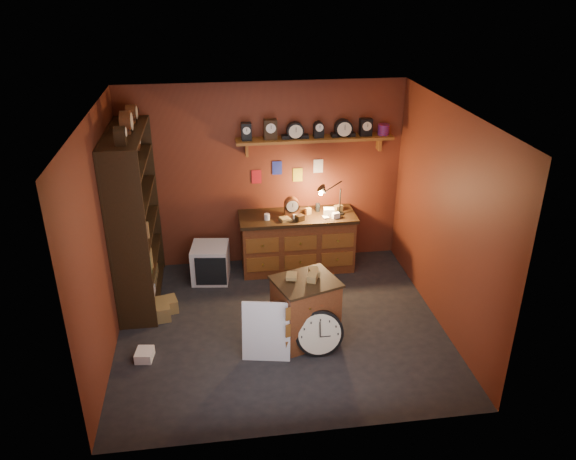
% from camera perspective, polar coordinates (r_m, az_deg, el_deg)
% --- Properties ---
extents(floor, '(4.00, 4.00, 0.00)m').
position_cam_1_polar(floor, '(7.16, -0.74, -9.70)').
color(floor, black).
rests_on(floor, ground).
extents(room_shell, '(4.02, 3.62, 2.71)m').
position_cam_1_polar(room_shell, '(6.44, -0.55, 3.54)').
color(room_shell, maroon).
rests_on(room_shell, ground).
extents(shelving_unit, '(0.47, 1.60, 2.58)m').
position_cam_1_polar(shelving_unit, '(7.45, -15.59, 1.81)').
color(shelving_unit, black).
rests_on(shelving_unit, ground).
extents(workbench, '(1.68, 0.66, 1.36)m').
position_cam_1_polar(workbench, '(8.23, 0.95, -0.88)').
color(workbench, brown).
rests_on(workbench, ground).
extents(low_cabinet, '(0.86, 0.79, 0.90)m').
position_cam_1_polar(low_cabinet, '(6.70, 1.79, -7.91)').
color(low_cabinet, brown).
rests_on(low_cabinet, ground).
extents(big_round_clock, '(0.56, 0.18, 0.57)m').
position_cam_1_polar(big_round_clock, '(6.56, 3.20, -10.45)').
color(big_round_clock, black).
rests_on(big_round_clock, ground).
extents(white_panel, '(0.57, 0.25, 0.72)m').
position_cam_1_polar(white_panel, '(6.67, -2.18, -12.75)').
color(white_panel, silver).
rests_on(white_panel, ground).
extents(mini_fridge, '(0.57, 0.58, 0.53)m').
position_cam_1_polar(mini_fridge, '(8.09, -7.87, -3.31)').
color(mini_fridge, silver).
rests_on(mini_fridge, ground).
extents(floor_box_a, '(0.34, 0.31, 0.18)m').
position_cam_1_polar(floor_box_a, '(7.56, -12.31, -7.48)').
color(floor_box_a, olive).
rests_on(floor_box_a, ground).
extents(floor_box_b, '(0.22, 0.25, 0.11)m').
position_cam_1_polar(floor_box_b, '(6.80, -14.37, -12.18)').
color(floor_box_b, white).
rests_on(floor_box_b, ground).
extents(floor_box_c, '(0.29, 0.26, 0.20)m').
position_cam_1_polar(floor_box_c, '(7.40, -12.90, -8.21)').
color(floor_box_c, olive).
rests_on(floor_box_c, ground).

